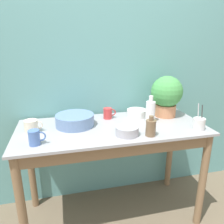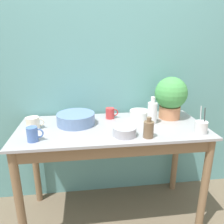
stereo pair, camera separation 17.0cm
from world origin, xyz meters
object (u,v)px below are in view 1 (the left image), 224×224
Objects in this scene: potted_plant at (167,94)px; bowl_wash_large at (75,120)px; bottle_short at (151,128)px; bowl_small_enamel_white at (137,113)px; utensil_cup at (199,124)px; mug_blue at (35,138)px; bottle_tall at (150,111)px; mug_cream at (31,126)px; mug_red at (108,113)px; bowl_small_steel at (127,131)px.

bowl_wash_large is (-0.81, -0.05, -0.15)m from potted_plant.
bottle_short is (0.51, -0.32, 0.02)m from bowl_wash_large.
utensil_cup is (0.36, -0.40, 0.01)m from bowl_small_enamel_white.
bowl_wash_large is 2.75× the size of mug_blue.
bottle_tall is 0.39m from utensil_cup.
bottle_short is at bearing -17.71° from mug_cream.
bottle_short is 0.48m from mug_red.
utensil_cup is (0.30, -0.25, -0.05)m from bottle_tall.
bowl_wash_large is 0.57m from bowl_small_enamel_white.
bowl_small_steel is (0.35, -0.27, -0.01)m from bowl_wash_large.
mug_red is (-0.33, 0.16, -0.05)m from bottle_tall.
potted_plant is 0.59m from bowl_small_steel.
mug_red is at bearing 98.58° from bowl_small_steel.
mug_blue is (-1.09, -0.33, -0.15)m from potted_plant.
mug_red is at bearing 116.85° from bottle_short.
bottle_short reaches higher than mug_cream.
bottle_short reaches higher than bowl_small_steel.
mug_cream is (-0.62, -0.16, 0.00)m from mug_red.
bowl_wash_large is at bearing -176.49° from potted_plant.
bowl_wash_large is at bearing 9.86° from mug_cream.
mug_blue reaches higher than mug_red.
bowl_small_steel is (-0.16, 0.05, -0.03)m from bottle_short.
bottle_tall reaches higher than mug_cream.
bottle_short is 0.42m from bowl_small_enamel_white.
bottle_short is 0.88m from mug_cream.
bowl_wash_large is at bearing -170.29° from bowl_small_enamel_white.
bottle_tall is 1.33× the size of bowl_small_steel.
mug_blue is 0.69m from mug_red.
bowl_small_steel is at bearing -81.42° from mug_red.
mug_blue is at bearing -78.95° from mug_cream.
mug_red is 0.64m from mug_cream.
bottle_tall is at bearing -5.07° from bowl_wash_large.
mug_cream is 0.71m from bowl_small_steel.
bottle_short is at bearing -96.09° from bowl_small_enamel_white.
bottle_tall is 1.49× the size of bottle_short.
mug_blue is at bearing -163.08° from potted_plant.
bowl_wash_large reaches higher than bowl_small_steel.
bowl_small_steel is at bearing 177.06° from utensil_cup.
mug_red and mug_cream have the same top height.
bowl_small_enamel_white is (0.88, 0.15, -0.02)m from mug_cream.
bottle_tall is at bearing -66.82° from bowl_small_enamel_white.
bottle_tall is at bearing -26.26° from mug_red.
mug_red is 0.82× the size of mug_cream.
bottle_short is at bearing -128.80° from potted_plant.
bottle_short is 0.84× the size of bowl_small_enamel_white.
potted_plant is 0.54m from mug_red.
bowl_small_enamel_white is at bearing 132.30° from utensil_cup.
utensil_cup is at bearing -2.94° from bowl_small_steel.
utensil_cup reaches higher than mug_red.
bowl_small_enamel_white and bowl_small_steel have the same top height.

